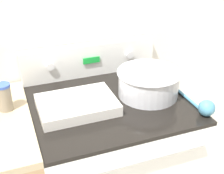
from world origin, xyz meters
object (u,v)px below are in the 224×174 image
Objects in this scene: spice_jar_blue_cap at (4,97)px; mixing_bowl at (149,82)px; casserole_dish at (77,104)px; ladle at (204,107)px.

mixing_bowl is at bearing -7.30° from spice_jar_blue_cap.
mixing_bowl is 2.43× the size of spice_jar_blue_cap.
casserole_dish is 0.31m from spice_jar_blue_cap.
spice_jar_blue_cap is at bearing 172.70° from mixing_bowl.
casserole_dish is at bearing -17.27° from spice_jar_blue_cap.
casserole_dish is 2.73× the size of spice_jar_blue_cap.
ladle is (0.51, -0.22, 0.01)m from casserole_dish.
ladle is at bearing -21.54° from spice_jar_blue_cap.
mixing_bowl is 0.36m from casserole_dish.
ladle reaches higher than casserole_dish.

